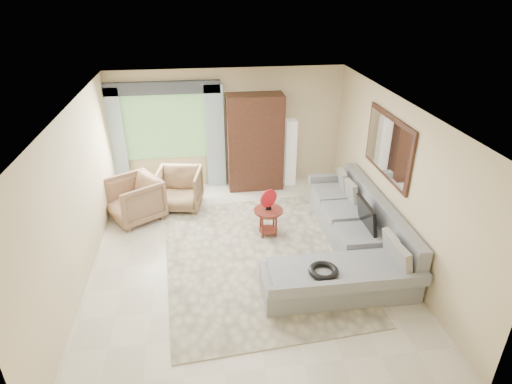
{
  "coord_description": "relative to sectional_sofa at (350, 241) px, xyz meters",
  "views": [
    {
      "loc": [
        -0.6,
        -5.97,
        4.27
      ],
      "look_at": [
        0.25,
        0.35,
        1.05
      ],
      "focal_mm": 30.0,
      "sensor_mm": 36.0,
      "label": 1
    }
  ],
  "objects": [
    {
      "name": "potted_plant",
      "position": [
        -3.69,
        2.8,
        -0.02
      ],
      "size": [
        0.51,
        0.45,
        0.53
      ],
      "primitive_type": "imported",
      "rotation": [
        0.0,
        0.0,
        0.08
      ],
      "color": "#999999",
      "rests_on": "ground"
    },
    {
      "name": "area_rug",
      "position": [
        -1.57,
        0.13,
        -0.27
      ],
      "size": [
        3.29,
        4.21,
        0.02
      ],
      "primitive_type": "cube",
      "rotation": [
        0.0,
        0.0,
        0.08
      ],
      "color": "beige",
      "rests_on": "ground"
    },
    {
      "name": "tv_screen",
      "position": [
        0.27,
        0.08,
        0.44
      ],
      "size": [
        0.14,
        0.74,
        0.48
      ],
      "primitive_type": "cube",
      "rotation": [
        0.0,
        -0.17,
        0.0
      ],
      "color": "black",
      "rests_on": "sectional_sofa"
    },
    {
      "name": "window",
      "position": [
        -3.13,
        3.15,
        1.12
      ],
      "size": [
        1.8,
        0.04,
        1.4
      ],
      "primitive_type": "cube",
      "color": "#669E59",
      "rests_on": "wall_back"
    },
    {
      "name": "garden_hose",
      "position": [
        -0.78,
        -1.07,
        0.26
      ],
      "size": [
        0.43,
        0.43,
        0.09
      ],
      "primitive_type": "torus",
      "color": "black",
      "rests_on": "sectional_sofa"
    },
    {
      "name": "curtain_left",
      "position": [
        -4.18,
        3.06,
        0.87
      ],
      "size": [
        0.4,
        0.08,
        2.3
      ],
      "primitive_type": "cube",
      "color": "#9EB7CC",
      "rests_on": "ground"
    },
    {
      "name": "armchair_right",
      "position": [
        -2.9,
        2.14,
        0.12
      ],
      "size": [
        1.0,
        1.02,
        0.81
      ],
      "primitive_type": "imported",
      "rotation": [
        0.0,
        0.0,
        -0.17
      ],
      "color": "#997653",
      "rests_on": "ground"
    },
    {
      "name": "armchair_left",
      "position": [
        -3.74,
        1.76,
        0.14
      ],
      "size": [
        1.27,
        1.26,
        0.85
      ],
      "primitive_type": "imported",
      "rotation": [
        0.0,
        0.0,
        -1.0
      ],
      "color": "#9C7055",
      "rests_on": "ground"
    },
    {
      "name": "ground",
      "position": [
        -1.78,
        0.18,
        -0.28
      ],
      "size": [
        6.0,
        6.0,
        0.0
      ],
      "primitive_type": "plane",
      "color": "silver",
      "rests_on": "ground"
    },
    {
      "name": "wall_mirror",
      "position": [
        0.68,
        0.53,
        1.47
      ],
      "size": [
        0.05,
        1.7,
        1.05
      ],
      "color": "black",
      "rests_on": "wall_right"
    },
    {
      "name": "coffee_table",
      "position": [
        -1.27,
        0.82,
        -0.01
      ],
      "size": [
        0.53,
        0.53,
        0.53
      ],
      "rotation": [
        0.0,
        0.0,
        -0.42
      ],
      "color": "#501F15",
      "rests_on": "ground"
    },
    {
      "name": "sectional_sofa",
      "position": [
        0.0,
        0.0,
        0.0
      ],
      "size": [
        2.3,
        3.46,
        0.9
      ],
      "color": "gray",
      "rests_on": "ground"
    },
    {
      "name": "floor_lamp",
      "position": [
        -0.43,
        2.96,
        0.47
      ],
      "size": [
        0.24,
        0.24,
        1.5
      ],
      "primitive_type": "cube",
      "color": "silver",
      "rests_on": "ground"
    },
    {
      "name": "curtain_right",
      "position": [
        -2.08,
        3.06,
        0.87
      ],
      "size": [
        0.4,
        0.08,
        2.3
      ],
      "primitive_type": "cube",
      "color": "#9EB7CC",
      "rests_on": "ground"
    },
    {
      "name": "red_disc",
      "position": [
        -1.27,
        0.82,
        0.48
      ],
      "size": [
        0.32,
        0.17,
        0.34
      ],
      "primitive_type": "cylinder",
      "rotation": [
        1.57,
        0.0,
        0.43
      ],
      "color": "red",
      "rests_on": "coffee_table"
    },
    {
      "name": "armoire",
      "position": [
        -1.23,
        2.9,
        0.77
      ],
      "size": [
        1.2,
        0.55,
        2.1
      ],
      "primitive_type": "cube",
      "color": "#321810",
      "rests_on": "ground"
    },
    {
      "name": "valance",
      "position": [
        -3.13,
        3.08,
        1.97
      ],
      "size": [
        2.4,
        0.12,
        0.26
      ],
      "primitive_type": "cube",
      "color": "#1E232D",
      "rests_on": "wall_back"
    }
  ]
}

